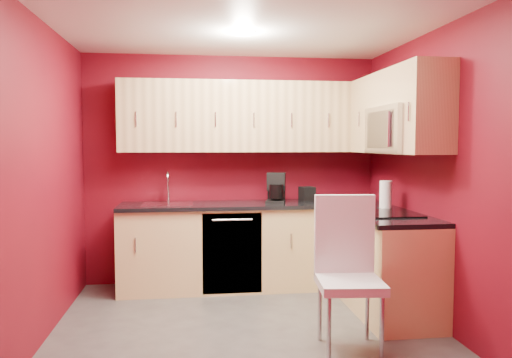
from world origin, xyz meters
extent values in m
plane|color=#54514F|center=(0.00, 0.00, 0.00)|extent=(3.20, 3.20, 0.00)
plane|color=white|center=(0.00, 0.00, 2.50)|extent=(3.20, 3.20, 0.00)
plane|color=maroon|center=(0.00, 1.50, 1.25)|extent=(3.20, 0.00, 3.20)
plane|color=maroon|center=(0.00, -1.50, 1.25)|extent=(3.20, 0.00, 3.20)
plane|color=maroon|center=(-1.60, 0.00, 1.25)|extent=(0.00, 3.00, 3.00)
plane|color=maroon|center=(1.60, 0.00, 1.25)|extent=(0.00, 3.00, 3.00)
cube|color=#E1C580|center=(0.20, 1.20, 0.43)|extent=(2.80, 0.60, 0.87)
cube|color=#E1C580|center=(1.30, 0.25, 0.43)|extent=(0.60, 1.30, 0.87)
cube|color=black|center=(0.20, 1.19, 0.89)|extent=(2.80, 0.63, 0.04)
cube|color=black|center=(1.29, 0.23, 0.89)|extent=(0.63, 1.27, 0.04)
cube|color=tan|center=(0.20, 1.32, 1.83)|extent=(2.80, 0.35, 0.75)
cube|color=tan|center=(1.43, 0.86, 1.83)|extent=(0.35, 0.57, 0.75)
cube|color=tan|center=(1.43, -0.29, 1.83)|extent=(0.35, 0.22, 0.75)
cube|color=tan|center=(1.43, 0.20, 2.04)|extent=(0.35, 0.76, 0.33)
cube|color=silver|center=(1.40, 0.20, 1.66)|extent=(0.40, 0.76, 0.42)
cube|color=black|center=(1.21, 0.20, 1.66)|extent=(0.02, 0.62, 0.33)
cylinder|color=silver|center=(1.19, -0.03, 1.66)|extent=(0.02, 0.02, 0.29)
cube|color=black|center=(1.28, 0.20, 0.92)|extent=(0.50, 0.55, 0.01)
cube|color=silver|center=(-0.70, 1.18, 0.91)|extent=(0.52, 0.42, 0.02)
cylinder|color=silver|center=(-0.70, 1.38, 1.04)|extent=(0.02, 0.02, 0.26)
torus|color=silver|center=(-0.70, 1.31, 1.17)|extent=(0.02, 0.16, 0.16)
cylinder|color=silver|center=(-0.70, 1.24, 1.11)|extent=(0.02, 0.02, 0.12)
cube|color=black|center=(-0.05, 0.91, 0.43)|extent=(0.60, 0.02, 0.82)
cylinder|color=white|center=(0.00, 0.30, 2.48)|extent=(0.20, 0.20, 0.01)
camera|label=1|loc=(-0.45, -4.04, 1.53)|focal=35.00mm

